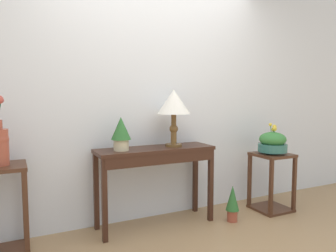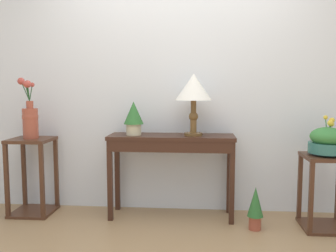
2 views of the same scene
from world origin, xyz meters
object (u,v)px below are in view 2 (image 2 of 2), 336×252
object	(u,v)px
table_lamp	(194,90)
pedestal_stand_left	(33,176)
pedestal_stand_right	(325,192)
planter_bowl_wide_right	(328,141)
flower_vase_tall_left	(30,117)
potted_plant_floor	(255,206)
potted_plant_on_console	(134,117)
console_table	(171,149)

from	to	relation	value
table_lamp	pedestal_stand_left	bearing A→B (deg)	-179.15
pedestal_stand_right	planter_bowl_wide_right	bearing A→B (deg)	21.71
flower_vase_tall_left	potted_plant_floor	xyz separation A→B (m)	(2.10, -0.24, -0.74)
table_lamp	planter_bowl_wide_right	xyz separation A→B (m)	(1.15, -0.19, -0.43)
pedestal_stand_right	planter_bowl_wide_right	world-z (taller)	planter_bowl_wide_right
potted_plant_on_console	pedestal_stand_right	size ratio (longest dim) A/B	0.48
planter_bowl_wide_right	potted_plant_floor	bearing A→B (deg)	-172.27
console_table	flower_vase_tall_left	distance (m)	1.38
pedestal_stand_right	potted_plant_floor	xyz separation A→B (m)	(-0.61, -0.08, -0.12)
flower_vase_tall_left	planter_bowl_wide_right	distance (m)	2.72
planter_bowl_wide_right	flower_vase_tall_left	bearing A→B (deg)	176.59
flower_vase_tall_left	pedestal_stand_right	world-z (taller)	flower_vase_tall_left
table_lamp	pedestal_stand_right	xyz separation A→B (m)	(1.15, -0.19, -0.88)
potted_plant_on_console	pedestal_stand_right	xyz separation A→B (m)	(1.70, -0.17, -0.63)
flower_vase_tall_left	potted_plant_floor	distance (m)	2.24
pedestal_stand_right	planter_bowl_wide_right	size ratio (longest dim) A/B	1.90
potted_plant_floor	pedestal_stand_right	bearing A→B (deg)	7.72
console_table	potted_plant_on_console	size ratio (longest dim) A/B	3.75
planter_bowl_wide_right	potted_plant_on_console	bearing A→B (deg)	174.37
flower_vase_tall_left	console_table	bearing A→B (deg)	0.14
table_lamp	potted_plant_on_console	bearing A→B (deg)	-178.09
table_lamp	planter_bowl_wide_right	bearing A→B (deg)	-9.24
pedestal_stand_right	potted_plant_on_console	bearing A→B (deg)	174.36
console_table	potted_plant_floor	bearing A→B (deg)	-18.30
potted_plant_on_console	flower_vase_tall_left	distance (m)	1.00
table_lamp	potted_plant_floor	xyz separation A→B (m)	(0.54, -0.27, -1.00)
pedestal_stand_left	flower_vase_tall_left	xyz separation A→B (m)	(-0.00, -0.00, 0.58)
console_table	pedestal_stand_left	bearing A→B (deg)	-179.96
flower_vase_tall_left	pedestal_stand_right	size ratio (longest dim) A/B	0.89
potted_plant_on_console	potted_plant_floor	size ratio (longest dim) A/B	0.83
pedestal_stand_right	potted_plant_floor	size ratio (longest dim) A/B	1.72
console_table	planter_bowl_wide_right	distance (m)	1.37
table_lamp	potted_plant_on_console	xyz separation A→B (m)	(-0.56, -0.02, -0.25)
pedestal_stand_left	pedestal_stand_right	xyz separation A→B (m)	(2.70, -0.16, -0.05)
pedestal_stand_left	pedestal_stand_right	world-z (taller)	pedestal_stand_left
potted_plant_on_console	pedestal_stand_right	world-z (taller)	potted_plant_on_console
planter_bowl_wide_right	potted_plant_floor	size ratio (longest dim) A/B	0.90
potted_plant_on_console	pedestal_stand_left	bearing A→B (deg)	-179.74
flower_vase_tall_left	potted_plant_floor	bearing A→B (deg)	-6.61
pedestal_stand_left	planter_bowl_wide_right	bearing A→B (deg)	-3.46
pedestal_stand_left	potted_plant_floor	xyz separation A→B (m)	(2.10, -0.25, -0.16)
potted_plant_floor	planter_bowl_wide_right	bearing A→B (deg)	7.73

